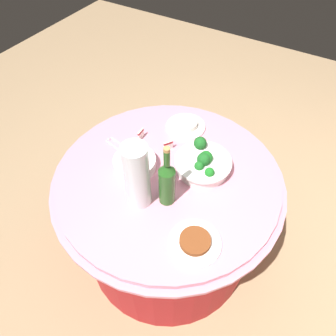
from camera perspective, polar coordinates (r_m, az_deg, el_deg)
The scene contains 11 objects.
ground_plane at distance 2.16m, azimuth 0.00°, elevation -13.87°, with size 6.00×6.00×0.00m, color #9E7F5B.
buffet_table at distance 1.83m, azimuth 0.00°, elevation -8.53°, with size 1.16×1.16×0.74m.
broccoli_bowl at distance 1.54m, azimuth 6.39°, elevation 0.92°, with size 0.28×0.28×0.12m.
plate_stack at distance 1.55m, azimuth -6.08°, elevation 0.87°, with size 0.21×0.21×0.06m.
wine_bottle at distance 1.34m, azimuth -0.20°, elevation -2.57°, with size 0.07×0.07×0.34m.
decorative_fruit_vase at distance 1.33m, azimuth -5.62°, elevation -2.00°, with size 0.11×0.11×0.34m.
serving_tongs at distance 1.69m, azimuth -9.17°, elevation 4.06°, with size 0.08×0.17×0.01m.
food_plate_rice at distance 1.77m, azimuth 3.25°, elevation 7.80°, with size 0.22×0.22×0.04m.
food_plate_stir_fry at distance 1.32m, azimuth 4.94°, elevation -13.32°, with size 0.22×0.22×0.03m.
label_placard_front at distance 1.70m, azimuth -4.99°, elevation 6.23°, with size 0.05×0.01×0.05m.
label_placard_mid at distance 1.63m, azimuth 0.05°, elevation 4.20°, with size 0.05×0.03×0.05m.
Camera 1 is at (0.84, 0.50, 1.92)m, focal length 33.36 mm.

